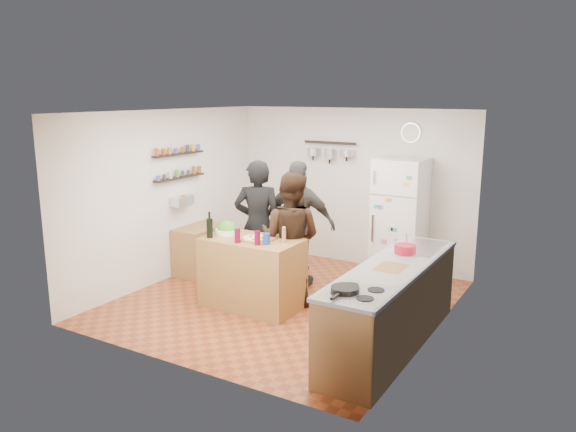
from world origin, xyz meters
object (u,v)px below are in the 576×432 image
Objects in this scene: pepper_mill at (284,236)px; wall_clock at (411,133)px; prep_island at (252,273)px; person_left at (258,225)px; person_center at (290,238)px; wine_bottle at (210,228)px; counter_run at (392,307)px; side_table at (201,250)px; salad_bowl at (227,232)px; fridge at (400,219)px; red_bowl at (405,249)px; salt_canister at (266,239)px; skillet at (345,289)px; person_back at (299,224)px.

wall_clock is at bearing 72.33° from pepper_mill.
prep_island is 0.68× the size of person_left.
wine_bottle is at bearing 30.43° from person_center.
person_left is 6.15× the size of wall_clock.
counter_run is (1.51, -0.24, -0.54)m from pepper_mill.
person_center is at bearing -10.21° from side_table.
prep_island is at bearing -6.79° from salad_bowl.
fridge is (1.52, 1.50, -0.02)m from person_left.
wall_clock reaches higher than salad_bowl.
person_center is 0.66× the size of counter_run.
salad_bowl is 1.40m from side_table.
person_center is (0.82, 0.65, -0.17)m from wine_bottle.
red_bowl is (2.41, 0.54, -0.06)m from wine_bottle.
pepper_mill is 1.62m from counter_run.
person_left reaches higher than wine_bottle.
person_left is at bearing 129.71° from salt_canister.
person_center is 0.97× the size of fridge.
counter_run is (1.65, -0.62, -0.42)m from person_center.
skillet reaches higher than prep_island.
person_back is at bearing 83.64° from prep_island.
counter_run reaches higher than side_table.
red_bowl is (1.80, -0.69, 0.07)m from person_back.
wine_bottle is 1.54m from side_table.
wine_bottle is at bearing -44.98° from side_table.
person_left is at bearing 77.35° from wine_bottle.
person_left is at bearing 172.49° from red_bowl.
person_back is 1.56m from fridge.
red_bowl is (1.91, 0.32, 0.52)m from prep_island.
wine_bottle reaches higher than pepper_mill.
pepper_mill is at bearing -107.67° from wall_clock.
person_back reaches higher than fridge.
wine_bottle reaches higher than prep_island.
person_back reaches higher than side_table.
prep_island is 0.48× the size of counter_run.
skillet is at bearing 114.59° from person_left.
person_back is 7.32× the size of red_bowl.
salt_canister is 2.41m from fridge.
fridge is (-0.65, 3.31, -0.05)m from skillet.
red_bowl is at bearing -68.65° from fridge.
fridge is (1.21, 2.11, 0.45)m from prep_island.
person_back is 6.81× the size of skillet.
red_bowl is at bearing -71.73° from wall_clock.
person_left is (-0.76, 0.57, -0.07)m from pepper_mill.
fridge is (1.71, 2.33, -0.14)m from wine_bottle.
fridge is at bearing 108.06° from counter_run.
red_bowl reaches higher than side_table.
person_back reaches higher than salad_bowl.
salt_canister is 2.07m from side_table.
salad_bowl is 2.44m from counter_run.
skillet is (-0.10, -1.01, 0.50)m from counter_run.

